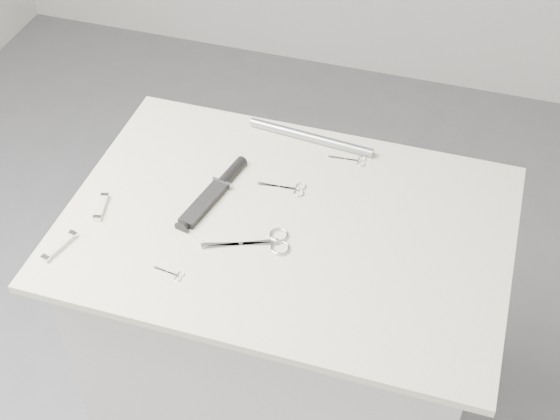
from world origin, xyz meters
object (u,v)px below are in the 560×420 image
(plinth, at_px, (286,347))
(pocket_knife_b, at_px, (101,207))
(large_shears, at_px, (266,242))
(embroidery_scissors_a, at_px, (290,188))
(metal_rail, at_px, (311,137))
(tiny_scissors, at_px, (173,274))
(sheathed_knife, at_px, (217,189))
(embroidery_scissors_b, at_px, (353,160))
(pocket_knife_a, at_px, (59,246))

(plinth, bearing_deg, pocket_knife_b, -169.07)
(large_shears, bearing_deg, embroidery_scissors_a, 67.99)
(pocket_knife_b, xyz_separation_m, metal_rail, (0.39, 0.38, 0.01))
(plinth, distance_m, tiny_scissors, 0.55)
(sheathed_knife, bearing_deg, metal_rail, -21.07)
(plinth, distance_m, large_shears, 0.48)
(large_shears, relative_size, embroidery_scissors_b, 2.06)
(tiny_scissors, height_order, metal_rail, metal_rail)
(embroidery_scissors_a, bearing_deg, large_shears, -94.88)
(embroidery_scissors_a, relative_size, tiny_scissors, 1.63)
(embroidery_scissors_b, bearing_deg, large_shears, -114.22)
(large_shears, relative_size, metal_rail, 0.58)
(embroidery_scissors_b, height_order, tiny_scissors, same)
(metal_rail, bearing_deg, tiny_scissors, -107.13)
(embroidery_scissors_a, distance_m, metal_rail, 0.19)
(embroidery_scissors_b, bearing_deg, sheathed_knife, -148.29)
(pocket_knife_a, bearing_deg, sheathed_knife, -29.44)
(plinth, xyz_separation_m, metal_rail, (-0.03, 0.30, 0.48))
(plinth, xyz_separation_m, pocket_knife_b, (-0.42, -0.08, 0.48))
(tiny_scissors, bearing_deg, pocket_knife_a, -172.12)
(large_shears, height_order, metal_rail, metal_rail)
(pocket_knife_a, bearing_deg, pocket_knife_b, 2.27)
(sheathed_knife, xyz_separation_m, pocket_knife_a, (-0.26, -0.27, -0.00))
(embroidery_scissors_a, bearing_deg, metal_rail, 86.24)
(embroidery_scissors_a, xyz_separation_m, pocket_knife_b, (-0.39, -0.19, 0.00))
(embroidery_scissors_a, height_order, pocket_knife_a, pocket_knife_a)
(tiny_scissors, distance_m, metal_rail, 0.54)
(embroidery_scissors_b, xyz_separation_m, pocket_knife_a, (-0.54, -0.47, 0.00))
(pocket_knife_a, height_order, metal_rail, metal_rail)
(embroidery_scissors_a, distance_m, pocket_knife_a, 0.54)
(sheathed_knife, height_order, pocket_knife_b, sheathed_knife)
(embroidery_scissors_a, bearing_deg, sheathed_knife, -164.28)
(large_shears, height_order, sheathed_knife, sheathed_knife)
(embroidery_scissors_b, xyz_separation_m, sheathed_knife, (-0.28, -0.20, 0.01))
(sheathed_knife, bearing_deg, pocket_knife_b, 131.39)
(embroidery_scissors_a, bearing_deg, pocket_knife_a, -146.67)
(sheathed_knife, height_order, pocket_knife_a, sheathed_knife)
(embroidery_scissors_b, height_order, pocket_knife_b, pocket_knife_b)
(plinth, distance_m, metal_rail, 0.57)
(pocket_knife_a, bearing_deg, tiny_scissors, -74.81)
(plinth, relative_size, embroidery_scissors_b, 9.74)
(sheathed_knife, bearing_deg, large_shears, -116.10)
(metal_rail, bearing_deg, pocket_knife_a, -129.29)
(embroidery_scissors_a, xyz_separation_m, pocket_knife_a, (-0.43, -0.33, 0.00))
(sheathed_knife, distance_m, pocket_knife_a, 0.38)
(embroidery_scissors_a, distance_m, pocket_knife_b, 0.44)
(embroidery_scissors_a, relative_size, metal_rail, 0.35)
(pocket_knife_b, relative_size, metal_rail, 0.26)
(pocket_knife_b, bearing_deg, tiny_scissors, -133.09)
(large_shears, relative_size, pocket_knife_a, 1.94)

